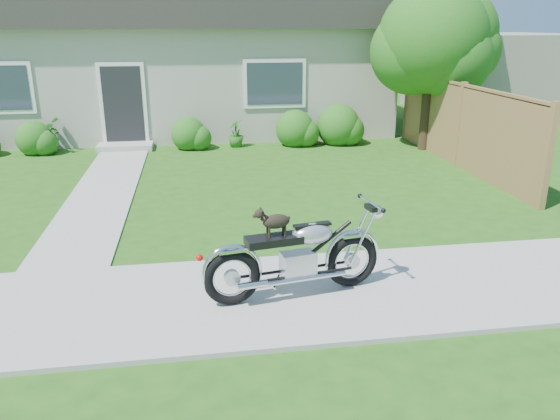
# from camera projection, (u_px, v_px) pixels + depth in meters

# --- Properties ---
(ground) EXTENTS (80.00, 80.00, 0.00)m
(ground) POSITION_uv_depth(u_px,v_px,m) (176.00, 303.00, 6.41)
(ground) COLOR #235114
(ground) RESTS_ON ground
(sidewalk) EXTENTS (24.00, 2.20, 0.04)m
(sidewalk) POSITION_uv_depth(u_px,v_px,m) (176.00, 302.00, 6.41)
(sidewalk) COLOR #9E9B93
(sidewalk) RESTS_ON ground
(walkway) EXTENTS (1.20, 8.00, 0.03)m
(walkway) POSITION_uv_depth(u_px,v_px,m) (106.00, 188.00, 10.86)
(walkway) COLOR #9E9B93
(walkway) RESTS_ON ground
(house) EXTENTS (12.60, 7.03, 4.50)m
(house) POSITION_uv_depth(u_px,v_px,m) (181.00, 57.00, 16.93)
(house) COLOR #AFA89E
(house) RESTS_ON ground
(fence) EXTENTS (0.12, 6.62, 1.90)m
(fence) POSITION_uv_depth(u_px,v_px,m) (460.00, 125.00, 12.41)
(fence) COLOR #A5824A
(fence) RESTS_ON ground
(tree_near) EXTENTS (2.73, 2.69, 4.13)m
(tree_near) POSITION_uv_depth(u_px,v_px,m) (438.00, 44.00, 13.43)
(tree_near) COLOR #3D2B1C
(tree_near) RESTS_ON ground
(tree_far) EXTENTS (2.79, 2.75, 4.22)m
(tree_far) POSITION_uv_depth(u_px,v_px,m) (455.00, 39.00, 16.42)
(tree_far) COLOR #3D2B1C
(tree_far) RESTS_ON ground
(shrub_row) EXTENTS (10.16, 1.17, 1.17)m
(shrub_row) POSITION_uv_depth(u_px,v_px,m) (226.00, 131.00, 14.39)
(shrub_row) COLOR #266019
(shrub_row) RESTS_ON ground
(potted_plant_left) EXTENTS (0.85, 0.92, 0.85)m
(potted_plant_left) POSITION_uv_depth(u_px,v_px,m) (47.00, 136.00, 13.78)
(potted_plant_left) COLOR #215D18
(potted_plant_left) RESTS_ON ground
(potted_plant_right) EXTENTS (0.46, 0.46, 0.73)m
(potted_plant_right) POSITION_uv_depth(u_px,v_px,m) (236.00, 133.00, 14.49)
(potted_plant_right) COLOR #26671C
(potted_plant_right) RESTS_ON ground
(motorcycle_with_dog) EXTENTS (2.21, 0.70, 1.12)m
(motorcycle_with_dog) POSITION_uv_depth(u_px,v_px,m) (298.00, 256.00, 6.39)
(motorcycle_with_dog) COLOR black
(motorcycle_with_dog) RESTS_ON sidewalk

